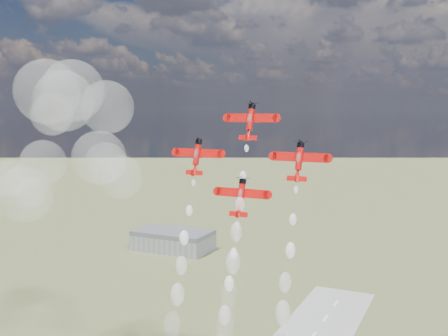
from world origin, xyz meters
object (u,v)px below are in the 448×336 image
at_px(plane_lead, 250,121).
at_px(plane_right, 299,161).
at_px(hangar, 173,240).
at_px(plane_slot, 241,196).
at_px(plane_left, 197,156).

height_order(plane_lead, plane_right, plane_lead).
bearing_deg(hangar, plane_slot, -54.65).
bearing_deg(plane_right, hangar, 128.73).
xyz_separation_m(plane_right, plane_slot, (-13.83, -2.92, -9.23)).
height_order(plane_lead, plane_slot, plane_lead).
relative_size(plane_left, plane_right, 1.00).
bearing_deg(plane_slot, plane_left, 168.10).
bearing_deg(plane_right, plane_lead, 168.10).
bearing_deg(plane_right, plane_left, 180.00).
bearing_deg(plane_left, plane_slot, -11.90).
bearing_deg(hangar, plane_left, -57.35).
distance_m(plane_lead, plane_left, 16.88).
height_order(hangar, plane_left, plane_left).
relative_size(hangar, plane_left, 3.67).
height_order(plane_left, plane_slot, plane_left).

